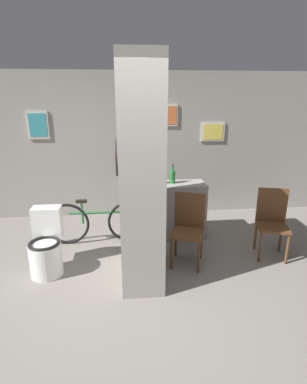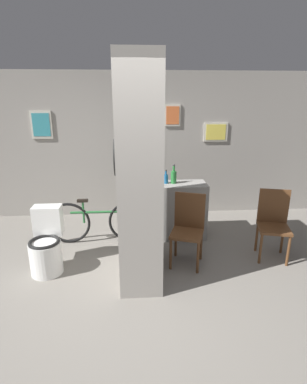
{
  "view_description": "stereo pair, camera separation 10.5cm",
  "coord_description": "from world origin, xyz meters",
  "px_view_note": "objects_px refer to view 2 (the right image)",
  "views": [
    {
      "loc": [
        -0.13,
        -2.85,
        2.18
      ],
      "look_at": [
        0.25,
        0.95,
        0.95
      ],
      "focal_mm": 28.0,
      "sensor_mm": 36.0,
      "label": 1
    },
    {
      "loc": [
        -0.02,
        -2.86,
        2.18
      ],
      "look_at": [
        0.25,
        0.95,
        0.95
      ],
      "focal_mm": 28.0,
      "sensor_mm": 36.0,
      "label": 2
    }
  ],
  "objects_px": {
    "toilet": "(47,246)",
    "bottle_tall": "(174,176)",
    "chair_by_doorway": "(273,221)",
    "chair_near_pillar": "(188,226)",
    "bicycle": "(100,221)"
  },
  "relations": [
    {
      "from": "toilet",
      "to": "bottle_tall",
      "type": "height_order",
      "value": "bottle_tall"
    },
    {
      "from": "chair_by_doorway",
      "to": "chair_near_pillar",
      "type": "bearing_deg",
      "value": -162.07
    },
    {
      "from": "chair_near_pillar",
      "to": "chair_by_doorway",
      "type": "bearing_deg",
      "value": 22.81
    },
    {
      "from": "bicycle",
      "to": "bottle_tall",
      "type": "relative_size",
      "value": 5.26
    },
    {
      "from": "toilet",
      "to": "bicycle",
      "type": "relative_size",
      "value": 0.51
    },
    {
      "from": "chair_near_pillar",
      "to": "bicycle",
      "type": "xyz_separation_m",
      "value": [
        -1.24,
        0.67,
        -0.18
      ]
    },
    {
      "from": "chair_near_pillar",
      "to": "bottle_tall",
      "type": "height_order",
      "value": "bottle_tall"
    },
    {
      "from": "chair_near_pillar",
      "to": "chair_by_doorway",
      "type": "xyz_separation_m",
      "value": [
        1.21,
        0.08,
        0.0
      ]
    },
    {
      "from": "chair_near_pillar",
      "to": "chair_by_doorway",
      "type": "relative_size",
      "value": 1.0
    },
    {
      "from": "toilet",
      "to": "chair_near_pillar",
      "type": "distance_m",
      "value": 1.86
    },
    {
      "from": "toilet",
      "to": "chair_by_doorway",
      "type": "xyz_separation_m",
      "value": [
        3.06,
        0.16,
        0.18
      ]
    },
    {
      "from": "chair_by_doorway",
      "to": "bicycle",
      "type": "relative_size",
      "value": 0.6
    },
    {
      "from": "toilet",
      "to": "bottle_tall",
      "type": "distance_m",
      "value": 2.08
    },
    {
      "from": "bottle_tall",
      "to": "chair_near_pillar",
      "type": "bearing_deg",
      "value": -83.61
    },
    {
      "from": "bicycle",
      "to": "chair_near_pillar",
      "type": "bearing_deg",
      "value": -28.2
    }
  ]
}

